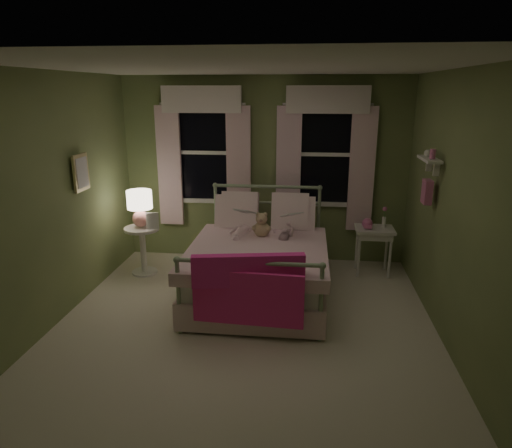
# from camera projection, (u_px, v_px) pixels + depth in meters

# --- Properties ---
(room_shell) EXTENTS (4.20, 4.20, 4.20)m
(room_shell) POSITION_uv_depth(u_px,v_px,m) (243.00, 207.00, 4.46)
(room_shell) COLOR silver
(room_shell) RESTS_ON ground
(bed) EXTENTS (1.58, 2.04, 1.18)m
(bed) POSITION_uv_depth(u_px,v_px,m) (259.00, 265.00, 5.47)
(bed) COLOR white
(bed) RESTS_ON ground
(pink_throw) EXTENTS (1.10, 0.29, 0.71)m
(pink_throw) POSITION_uv_depth(u_px,v_px,m) (248.00, 282.00, 4.43)
(pink_throw) COLOR #E92D94
(pink_throw) RESTS_ON bed
(child_left) EXTENTS (0.30, 0.21, 0.78)m
(child_left) POSITION_uv_depth(u_px,v_px,m) (241.00, 209.00, 5.74)
(child_left) COLOR #F7D1DD
(child_left) RESTS_ON bed
(child_right) EXTENTS (0.33, 0.27, 0.65)m
(child_right) POSITION_uv_depth(u_px,v_px,m) (285.00, 216.00, 5.70)
(child_right) COLOR #F7D1DD
(child_right) RESTS_ON bed
(book_left) EXTENTS (0.23, 0.18, 0.26)m
(book_left) POSITION_uv_depth(u_px,v_px,m) (238.00, 214.00, 5.50)
(book_left) COLOR beige
(book_left) RESTS_ON child_left
(book_right) EXTENTS (0.23, 0.19, 0.26)m
(book_right) POSITION_uv_depth(u_px,v_px,m) (284.00, 219.00, 5.45)
(book_right) COLOR beige
(book_right) RESTS_ON child_right
(teddy_bear) EXTENTS (0.24, 0.20, 0.32)m
(teddy_bear) POSITION_uv_depth(u_px,v_px,m) (262.00, 226.00, 5.60)
(teddy_bear) COLOR tan
(teddy_bear) RESTS_ON bed
(nightstand_left) EXTENTS (0.46, 0.46, 0.65)m
(nightstand_left) POSITION_uv_depth(u_px,v_px,m) (143.00, 244.00, 6.11)
(nightstand_left) COLOR white
(nightstand_left) RESTS_ON ground
(table_lamp) EXTENTS (0.33, 0.33, 0.49)m
(table_lamp) POSITION_uv_depth(u_px,v_px,m) (140.00, 205.00, 5.96)
(table_lamp) COLOR #D8847F
(table_lamp) RESTS_ON nightstand_left
(book_nightstand) EXTENTS (0.21, 0.25, 0.02)m
(book_nightstand) POSITION_uv_depth(u_px,v_px,m) (147.00, 229.00, 5.96)
(book_nightstand) COLOR beige
(book_nightstand) RESTS_ON nightstand_left
(nightstand_right) EXTENTS (0.50, 0.40, 0.64)m
(nightstand_right) POSITION_uv_depth(u_px,v_px,m) (374.00, 235.00, 6.05)
(nightstand_right) COLOR white
(nightstand_right) RESTS_ON ground
(pink_toy) EXTENTS (0.14, 0.20, 0.14)m
(pink_toy) POSITION_uv_depth(u_px,v_px,m) (367.00, 224.00, 6.01)
(pink_toy) COLOR pink
(pink_toy) RESTS_ON nightstand_right
(bud_vase) EXTENTS (0.06, 0.06, 0.28)m
(bud_vase) POSITION_uv_depth(u_px,v_px,m) (384.00, 217.00, 6.02)
(bud_vase) COLOR white
(bud_vase) RESTS_ON nightstand_right
(window_left) EXTENTS (1.34, 0.13, 1.96)m
(window_left) POSITION_uv_depth(u_px,v_px,m) (203.00, 148.00, 6.39)
(window_left) COLOR black
(window_left) RESTS_ON room_shell
(window_right) EXTENTS (1.34, 0.13, 1.96)m
(window_right) POSITION_uv_depth(u_px,v_px,m) (326.00, 149.00, 6.21)
(window_right) COLOR black
(window_right) RESTS_ON room_shell
(wall_shelf) EXTENTS (0.15, 0.50, 0.60)m
(wall_shelf) POSITION_uv_depth(u_px,v_px,m) (428.00, 176.00, 4.85)
(wall_shelf) COLOR white
(wall_shelf) RESTS_ON room_shell
(framed_picture) EXTENTS (0.03, 0.32, 0.42)m
(framed_picture) POSITION_uv_depth(u_px,v_px,m) (81.00, 172.00, 5.18)
(framed_picture) COLOR beige
(framed_picture) RESTS_ON room_shell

